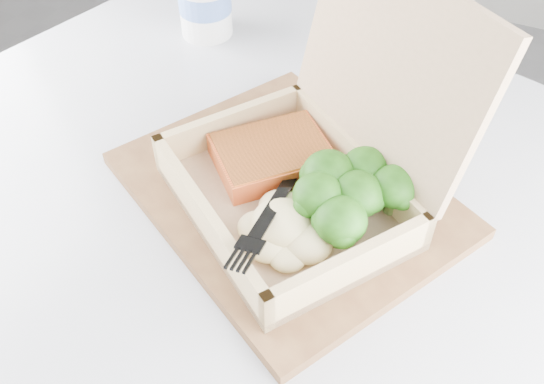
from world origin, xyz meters
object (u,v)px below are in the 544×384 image
at_px(cafe_table, 228,322).
at_px(takeout_container, 318,155).
at_px(paper_cup, 205,1).
at_px(serving_tray, 287,194).

height_order(cafe_table, takeout_container, takeout_container).
bearing_deg(cafe_table, takeout_container, 37.67).
bearing_deg(takeout_container, cafe_table, -108.46).
xyz_separation_m(cafe_table, takeout_container, (0.08, 0.06, 0.26)).
distance_m(cafe_table, paper_cup, 0.42).
bearing_deg(takeout_container, serving_tray, -131.79).
height_order(serving_tray, paper_cup, paper_cup).
height_order(serving_tray, takeout_container, takeout_container).
bearing_deg(paper_cup, cafe_table, -58.36).
distance_m(cafe_table, takeout_container, 0.28).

